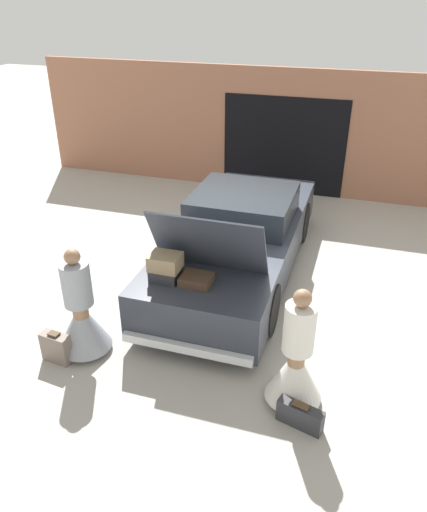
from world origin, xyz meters
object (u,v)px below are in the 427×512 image
Objects in this scene: car at (238,239)px; suitcase_beside_right_person at (300,416)px; person_right at (296,365)px; suitcase_beside_left_person at (56,347)px; person_left at (81,317)px.

suitcase_beside_right_person is at bearing -63.36° from car.
person_right is at bearing 110.95° from suitcase_beside_right_person.
person_left is at bearing 51.99° from suitcase_beside_left_person.
car is 3.41m from suitcase_beside_left_person.
car is at bearing 116.64° from suitcase_beside_right_person.
person_right reaches higher than person_left.
person_left is at bearing 171.29° from suitcase_beside_right_person.
person_left is 0.51m from suitcase_beside_left_person.
suitcase_beside_right_person is (3.21, -0.15, -0.06)m from suitcase_beside_left_person.
suitcase_beside_right_person is (2.97, -0.45, -0.39)m from person_left.
person_right is at bearing 99.13° from person_left.
person_left reaches higher than suitcase_beside_left_person.
person_left reaches higher than suitcase_beside_right_person.
person_left is at bearing -118.06° from car.
suitcase_beside_left_person is (-1.65, -2.95, -0.41)m from car.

